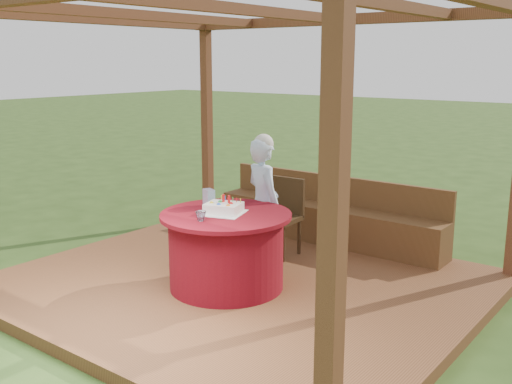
# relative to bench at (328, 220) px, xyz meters

# --- Properties ---
(ground) EXTENTS (60.00, 60.00, 0.00)m
(ground) POSITION_rel_bench_xyz_m (0.00, -1.72, -0.38)
(ground) COLOR #294517
(ground) RESTS_ON ground
(deck) EXTENTS (4.50, 4.00, 0.12)m
(deck) POSITION_rel_bench_xyz_m (0.00, -1.72, -0.32)
(deck) COLOR brown
(deck) RESTS_ON ground
(pergola) EXTENTS (4.50, 4.00, 2.72)m
(pergola) POSITION_rel_bench_xyz_m (0.00, -1.72, 2.02)
(pergola) COLOR brown
(pergola) RESTS_ON deck
(bench) EXTENTS (3.00, 0.42, 0.80)m
(bench) POSITION_rel_bench_xyz_m (0.00, 0.00, 0.00)
(bench) COLOR brown
(bench) RESTS_ON deck
(table) EXTENTS (1.28, 1.28, 0.75)m
(table) POSITION_rel_bench_xyz_m (-0.00, -1.95, 0.12)
(table) COLOR maroon
(table) RESTS_ON deck
(chair) EXTENTS (0.45, 0.45, 0.88)m
(chair) POSITION_rel_bench_xyz_m (-0.17, -0.75, 0.22)
(chair) COLOR #362411
(chair) RESTS_ON deck
(elderly_woman) EXTENTS (0.60, 0.51, 1.45)m
(elderly_woman) POSITION_rel_bench_xyz_m (-0.07, -1.25, 0.46)
(elderly_woman) COLOR #A8D2FA
(elderly_woman) RESTS_ON deck
(birthday_cake) EXTENTS (0.47, 0.47, 0.18)m
(birthday_cake) POSITION_rel_bench_xyz_m (-0.02, -1.96, 0.54)
(birthday_cake) COLOR white
(birthday_cake) RESTS_ON table
(gift_bag) EXTENTS (0.15, 0.12, 0.18)m
(gift_bag) POSITION_rel_bench_xyz_m (-0.30, -1.85, 0.58)
(gift_bag) COLOR #C57FAB
(gift_bag) RESTS_ON table
(drinking_glass) EXTENTS (0.11, 0.11, 0.09)m
(drinking_glass) POSITION_rel_bench_xyz_m (-0.00, -2.30, 0.54)
(drinking_glass) COLOR white
(drinking_glass) RESTS_ON table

